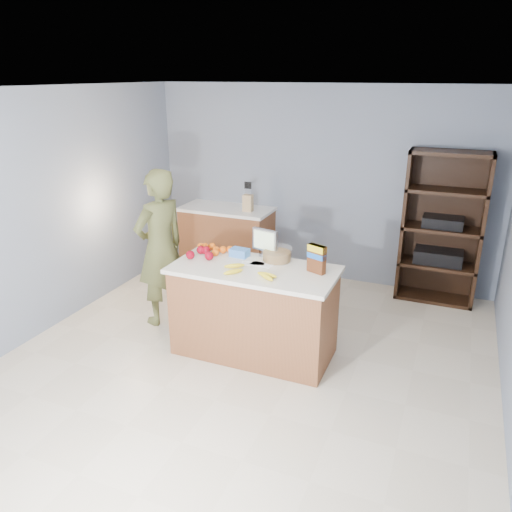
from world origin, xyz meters
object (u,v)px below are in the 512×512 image
at_px(person, 160,248).
at_px(shelving_unit, 442,230).
at_px(tv, 265,241).
at_px(cereal_box, 317,257).
at_px(counter_peninsula, 254,314).

bearing_deg(person, shelving_unit, 143.33).
relative_size(tv, cereal_box, 1.08).
bearing_deg(cereal_box, counter_peninsula, -169.15).
height_order(shelving_unit, tv, shelving_unit).
bearing_deg(counter_peninsula, cereal_box, 10.85).
relative_size(shelving_unit, person, 1.06).
height_order(counter_peninsula, cereal_box, cereal_box).
relative_size(person, cereal_box, 6.50).
bearing_deg(cereal_box, tv, 160.24).
bearing_deg(counter_peninsula, tv, 93.15).
distance_m(shelving_unit, cereal_box, 2.18).
distance_m(shelving_unit, tv, 2.34).
distance_m(shelving_unit, person, 3.28).
bearing_deg(person, counter_peninsula, 98.02).
bearing_deg(tv, person, -176.99).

